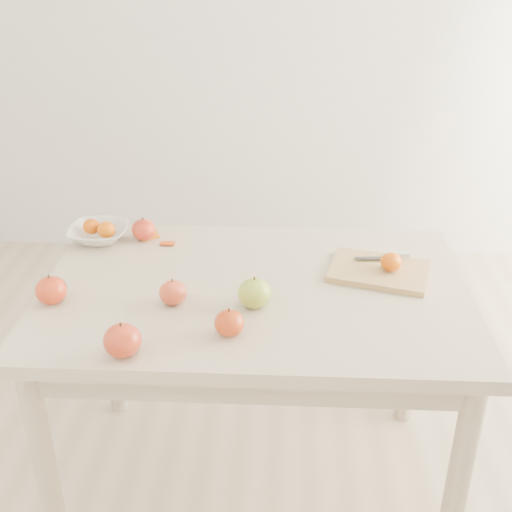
{
  "coord_description": "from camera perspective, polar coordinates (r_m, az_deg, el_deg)",
  "views": [
    {
      "loc": [
        0.08,
        -1.56,
        1.65
      ],
      "look_at": [
        0.0,
        0.05,
        0.82
      ],
      "focal_mm": 45.0,
      "sensor_mm": 36.0,
      "label": 1
    }
  ],
  "objects": [
    {
      "name": "paring_knife",
      "position": [
        1.96,
        12.02,
        0.06
      ],
      "size": [
        0.17,
        0.05,
        0.01
      ],
      "color": "white",
      "rests_on": "cutting_board"
    },
    {
      "name": "bowl_tangerine_far",
      "position": [
        2.09,
        -13.15,
        2.29
      ],
      "size": [
        0.06,
        0.06,
        0.05
      ],
      "primitive_type": "ellipsoid",
      "color": "#E05D07",
      "rests_on": "fruit_bowl"
    },
    {
      "name": "cutting_board",
      "position": [
        1.9,
        10.88,
        -1.31
      ],
      "size": [
        0.32,
        0.27,
        0.02
      ],
      "primitive_type": "cube",
      "rotation": [
        0.0,
        0.0,
        -0.28
      ],
      "color": "tan",
      "rests_on": "table"
    },
    {
      "name": "apple_red_a",
      "position": [
        2.09,
        -9.96,
        2.33
      ],
      "size": [
        0.08,
        0.08,
        0.07
      ],
      "primitive_type": "ellipsoid",
      "color": "#A70813",
      "rests_on": "table"
    },
    {
      "name": "apple_green",
      "position": [
        1.69,
        -0.14,
        -3.32
      ],
      "size": [
        0.09,
        0.09,
        0.08
      ],
      "primitive_type": "ellipsoid",
      "color": "olive",
      "rests_on": "table"
    },
    {
      "name": "bowl_tangerine_near",
      "position": [
        2.13,
        -14.41,
        2.57
      ],
      "size": [
        0.06,
        0.06,
        0.05
      ],
      "primitive_type": "ellipsoid",
      "color": "#C75007",
      "rests_on": "fruit_bowl"
    },
    {
      "name": "ground",
      "position": [
        2.28,
        -0.07,
        -19.29
      ],
      "size": [
        3.5,
        3.5,
        0.0
      ],
      "primitive_type": "plane",
      "color": "#C6B293",
      "rests_on": "ground"
    },
    {
      "name": "apple_red_c",
      "position": [
        1.54,
        -11.79,
        -7.36
      ],
      "size": [
        0.09,
        0.09,
        0.08
      ],
      "primitive_type": "ellipsoid",
      "color": "#A11110",
      "rests_on": "table"
    },
    {
      "name": "orange_peel_b",
      "position": [
        2.06,
        -7.87,
        1.08
      ],
      "size": [
        0.05,
        0.04,
        0.01
      ],
      "primitive_type": "cube",
      "rotation": [
        -0.14,
        0.0,
        -0.03
      ],
      "color": "#CB440E",
      "rests_on": "table"
    },
    {
      "name": "table",
      "position": [
        1.86,
        -0.08,
        -5.34
      ],
      "size": [
        1.2,
        0.8,
        0.75
      ],
      "color": "beige",
      "rests_on": "ground"
    },
    {
      "name": "board_tangerine",
      "position": [
        1.88,
        11.91,
        -0.5
      ],
      "size": [
        0.06,
        0.06,
        0.05
      ],
      "primitive_type": "ellipsoid",
      "color": "#D65307",
      "rests_on": "cutting_board"
    },
    {
      "name": "fruit_bowl",
      "position": [
        2.12,
        -13.77,
        1.96
      ],
      "size": [
        0.19,
        0.19,
        0.05
      ],
      "primitive_type": "imported",
      "color": "white",
      "rests_on": "table"
    },
    {
      "name": "orange_peel_a",
      "position": [
        2.12,
        -9.47,
        1.71
      ],
      "size": [
        0.07,
        0.07,
        0.01
      ],
      "primitive_type": "cube",
      "rotation": [
        0.21,
        0.0,
        0.5
      ],
      "color": "orange",
      "rests_on": "table"
    },
    {
      "name": "apple_red_d",
      "position": [
        1.8,
        -17.75,
        -2.91
      ],
      "size": [
        0.08,
        0.08,
        0.08
      ],
      "primitive_type": "ellipsoid",
      "color": "#A41912",
      "rests_on": "table"
    },
    {
      "name": "apple_red_b",
      "position": [
        1.72,
        -7.4,
        -3.24
      ],
      "size": [
        0.08,
        0.08,
        0.07
      ],
      "primitive_type": "ellipsoid",
      "color": "maroon",
      "rests_on": "table"
    },
    {
      "name": "apple_red_e",
      "position": [
        1.59,
        -2.39,
        -5.97
      ],
      "size": [
        0.07,
        0.07,
        0.07
      ],
      "primitive_type": "ellipsoid",
      "color": "maroon",
      "rests_on": "table"
    }
  ]
}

